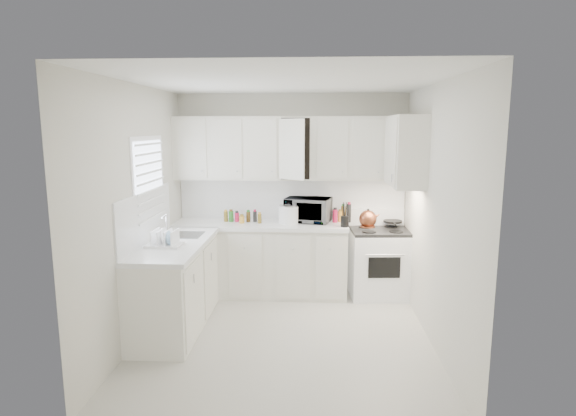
# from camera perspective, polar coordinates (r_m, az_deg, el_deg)

# --- Properties ---
(floor) EXTENTS (3.20, 3.20, 0.00)m
(floor) POSITION_cam_1_polar(r_m,az_deg,el_deg) (5.15, -0.44, -15.19)
(floor) COLOR beige
(floor) RESTS_ON ground
(ceiling) EXTENTS (3.20, 3.20, 0.00)m
(ceiling) POSITION_cam_1_polar(r_m,az_deg,el_deg) (4.69, -0.48, 14.97)
(ceiling) COLOR white
(ceiling) RESTS_ON ground
(wall_back) EXTENTS (3.00, 0.00, 3.00)m
(wall_back) POSITION_cam_1_polar(r_m,az_deg,el_deg) (6.33, 0.44, 1.82)
(wall_back) COLOR beige
(wall_back) RESTS_ON ground
(wall_front) EXTENTS (3.00, 0.00, 3.00)m
(wall_front) POSITION_cam_1_polar(r_m,az_deg,el_deg) (3.20, -2.25, -6.09)
(wall_front) COLOR beige
(wall_front) RESTS_ON ground
(wall_left) EXTENTS (0.00, 3.20, 3.20)m
(wall_left) POSITION_cam_1_polar(r_m,az_deg,el_deg) (5.07, -17.63, -0.62)
(wall_left) COLOR beige
(wall_left) RESTS_ON ground
(wall_right) EXTENTS (0.00, 3.20, 3.20)m
(wall_right) POSITION_cam_1_polar(r_m,az_deg,el_deg) (4.90, 17.35, -0.97)
(wall_right) COLOR beige
(wall_right) RESTS_ON ground
(window_blinds) EXTENTS (0.06, 0.96, 1.06)m
(window_blinds) POSITION_cam_1_polar(r_m,az_deg,el_deg) (5.35, -16.25, 2.68)
(window_blinds) COLOR white
(window_blinds) RESTS_ON wall_left
(lower_cabinets_back) EXTENTS (2.22, 0.60, 0.90)m
(lower_cabinets_back) POSITION_cam_1_polar(r_m,az_deg,el_deg) (6.24, -3.30, -6.28)
(lower_cabinets_back) COLOR beige
(lower_cabinets_back) RESTS_ON floor
(lower_cabinets_left) EXTENTS (0.60, 1.60, 0.90)m
(lower_cabinets_left) POSITION_cam_1_polar(r_m,az_deg,el_deg) (5.37, -13.36, -9.23)
(lower_cabinets_left) COLOR beige
(lower_cabinets_left) RESTS_ON floor
(countertop_back) EXTENTS (2.24, 0.64, 0.05)m
(countertop_back) POSITION_cam_1_polar(r_m,az_deg,el_deg) (6.12, -3.35, -2.03)
(countertop_back) COLOR silver
(countertop_back) RESTS_ON lower_cabinets_back
(countertop_left) EXTENTS (0.64, 1.62, 0.05)m
(countertop_left) POSITION_cam_1_polar(r_m,az_deg,el_deg) (5.24, -13.46, -4.31)
(countertop_left) COLOR silver
(countertop_left) RESTS_ON lower_cabinets_left
(backsplash_back) EXTENTS (2.98, 0.02, 0.55)m
(backsplash_back) POSITION_cam_1_polar(r_m,az_deg,el_deg) (6.33, 0.44, 1.14)
(backsplash_back) COLOR silver
(backsplash_back) RESTS_ON wall_back
(backsplash_left) EXTENTS (0.02, 1.60, 0.55)m
(backsplash_left) POSITION_cam_1_polar(r_m,az_deg,el_deg) (5.27, -16.72, -1.04)
(backsplash_left) COLOR silver
(backsplash_left) RESTS_ON wall_left
(upper_cabinets_back) EXTENTS (3.00, 0.33, 0.80)m
(upper_cabinets_back) POSITION_cam_1_polar(r_m,az_deg,el_deg) (6.14, 0.37, 3.46)
(upper_cabinets_back) COLOR beige
(upper_cabinets_back) RESTS_ON wall_back
(upper_cabinets_right) EXTENTS (0.33, 0.90, 0.80)m
(upper_cabinets_right) POSITION_cam_1_polar(r_m,az_deg,el_deg) (5.62, 13.80, 2.59)
(upper_cabinets_right) COLOR beige
(upper_cabinets_right) RESTS_ON wall_right
(sink) EXTENTS (0.42, 0.38, 0.30)m
(sink) POSITION_cam_1_polar(r_m,az_deg,el_deg) (5.53, -12.50, -1.99)
(sink) COLOR gray
(sink) RESTS_ON countertop_left
(stove) EXTENTS (0.77, 0.65, 1.12)m
(stove) POSITION_cam_1_polar(r_m,az_deg,el_deg) (6.23, 10.94, -5.42)
(stove) COLOR white
(stove) RESTS_ON floor
(tea_kettle) EXTENTS (0.32, 0.29, 0.25)m
(tea_kettle) POSITION_cam_1_polar(r_m,az_deg,el_deg) (5.94, 9.58, -1.15)
(tea_kettle) COLOR brown
(tea_kettle) RESTS_ON stove
(frying_pan) EXTENTS (0.25, 0.42, 0.04)m
(frying_pan) POSITION_cam_1_polar(r_m,az_deg,el_deg) (6.32, 12.48, -1.52)
(frying_pan) COLOR black
(frying_pan) RESTS_ON stove
(microwave) EXTENTS (0.63, 0.44, 0.38)m
(microwave) POSITION_cam_1_polar(r_m,az_deg,el_deg) (6.16, 2.43, 0.11)
(microwave) COLOR gray
(microwave) RESTS_ON countertop_back
(rice_cooker) EXTENTS (0.32, 0.32, 0.27)m
(rice_cooker) POSITION_cam_1_polar(r_m,az_deg,el_deg) (6.08, 0.12, -0.58)
(rice_cooker) COLOR white
(rice_cooker) RESTS_ON countertop_back
(paper_towel) EXTENTS (0.12, 0.12, 0.27)m
(paper_towel) POSITION_cam_1_polar(r_m,az_deg,el_deg) (6.22, 0.10, -0.32)
(paper_towel) COLOR white
(paper_towel) RESTS_ON countertop_back
(utensil_crock) EXTENTS (0.12, 0.12, 0.32)m
(utensil_crock) POSITION_cam_1_polar(r_m,az_deg,el_deg) (5.88, 6.84, -0.73)
(utensil_crock) COLOR black
(utensil_crock) RESTS_ON countertop_back
(dish_rack) EXTENTS (0.37, 0.29, 0.20)m
(dish_rack) POSITION_cam_1_polar(r_m,az_deg,el_deg) (5.08, -14.66, -3.37)
(dish_rack) COLOR white
(dish_rack) RESTS_ON countertop_left
(spice_left_0) EXTENTS (0.06, 0.06, 0.13)m
(spice_left_0) POSITION_cam_1_polar(r_m,az_deg,el_deg) (6.30, -7.39, -0.93)
(spice_left_0) COLOR brown
(spice_left_0) RESTS_ON countertop_back
(spice_left_1) EXTENTS (0.06, 0.06, 0.13)m
(spice_left_1) POSITION_cam_1_polar(r_m,az_deg,el_deg) (6.20, -6.86, -1.09)
(spice_left_1) COLOR #287426
(spice_left_1) RESTS_ON countertop_back
(spice_left_2) EXTENTS (0.06, 0.06, 0.13)m
(spice_left_2) POSITION_cam_1_polar(r_m,az_deg,el_deg) (6.27, -6.04, -0.95)
(spice_left_2) COLOR #C91A46
(spice_left_2) RESTS_ON countertop_back
(spice_left_3) EXTENTS (0.06, 0.06, 0.13)m
(spice_left_3) POSITION_cam_1_polar(r_m,az_deg,el_deg) (6.17, -5.48, -1.11)
(spice_left_3) COLOR gold
(spice_left_3) RESTS_ON countertop_back
(spice_left_4) EXTENTS (0.06, 0.06, 0.13)m
(spice_left_4) POSITION_cam_1_polar(r_m,az_deg,el_deg) (6.25, -4.68, -0.96)
(spice_left_4) COLOR brown
(spice_left_4) RESTS_ON countertop_back
(spice_left_5) EXTENTS (0.06, 0.06, 0.13)m
(spice_left_5) POSITION_cam_1_polar(r_m,az_deg,el_deg) (6.15, -4.10, -1.13)
(spice_left_5) COLOR black
(spice_left_5) RESTS_ON countertop_back
(spice_left_6) EXTENTS (0.06, 0.06, 0.13)m
(spice_left_6) POSITION_cam_1_polar(r_m,az_deg,el_deg) (6.23, -3.32, -0.98)
(spice_left_6) COLOR brown
(spice_left_6) RESTS_ON countertop_back
(sauce_right_0) EXTENTS (0.06, 0.06, 0.19)m
(sauce_right_0) POSITION_cam_1_polar(r_m,az_deg,el_deg) (6.23, 5.71, -0.73)
(sauce_right_0) COLOR #C91A46
(sauce_right_0) RESTS_ON countertop_back
(sauce_right_1) EXTENTS (0.06, 0.06, 0.19)m
(sauce_right_1) POSITION_cam_1_polar(r_m,az_deg,el_deg) (6.18, 6.25, -0.83)
(sauce_right_1) COLOR gold
(sauce_right_1) RESTS_ON countertop_back
(sauce_right_2) EXTENTS (0.06, 0.06, 0.19)m
(sauce_right_2) POSITION_cam_1_polar(r_m,az_deg,el_deg) (6.24, 6.72, -0.74)
(sauce_right_2) COLOR brown
(sauce_right_2) RESTS_ON countertop_back
(sauce_right_3) EXTENTS (0.06, 0.06, 0.19)m
(sauce_right_3) POSITION_cam_1_polar(r_m,az_deg,el_deg) (6.18, 7.26, -0.84)
(sauce_right_3) COLOR black
(sauce_right_3) RESTS_ON countertop_back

